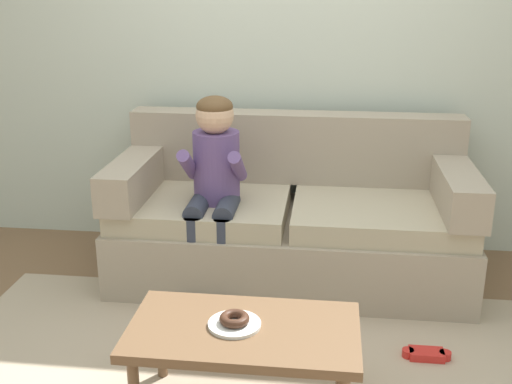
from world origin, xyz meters
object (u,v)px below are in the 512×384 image
Objects in this scene: donut at (234,319)px; coffee_table at (244,337)px; couch at (291,221)px; toy_controller at (426,355)px; person_child at (214,176)px.

coffee_table is at bearing -6.94° from donut.
couch is at bearing 84.03° from donut.
donut is at bearing 173.06° from coffee_table.
toy_controller is at bearing -50.25° from couch.
couch reaches higher than toy_controller.
coffee_table reaches higher than toy_controller.
person_child reaches higher than donut.
toy_controller is at bearing -29.63° from person_child.
donut reaches higher than coffee_table.
couch is 1.31m from coffee_table.
coffee_table is (-0.10, -1.31, 0.01)m from couch.
person_child is 1.16m from donut.
couch is 8.95× the size of toy_controller.
toy_controller is (0.80, 0.47, -0.33)m from coffee_table.
person_child reaches higher than couch.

